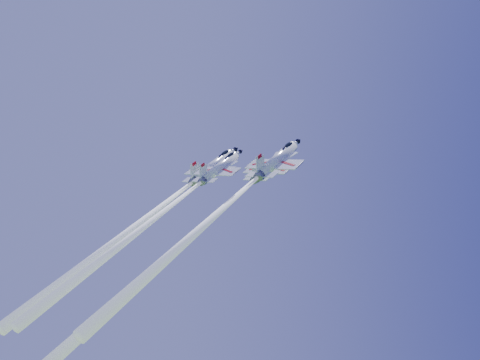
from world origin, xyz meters
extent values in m
cylinder|color=white|center=(7.38, 4.63, 98.46)|extent=(6.72, 8.93, 10.70)
cone|color=white|center=(11.87, 7.94, 102.95)|extent=(3.30, 3.44, 3.24)
cone|color=black|center=(12.91, 8.71, 103.99)|extent=(1.67, 1.73, 1.63)
cone|color=slate|center=(3.24, 1.58, 94.32)|extent=(2.92, 2.82, 2.40)
ellipsoid|color=black|center=(10.04, 6.38, 101.90)|extent=(2.94, 2.66, 2.76)
cube|color=black|center=(9.01, 5.54, 101.14)|extent=(0.93, 0.81, 0.96)
cube|color=white|center=(6.71, 4.21, 97.51)|extent=(9.34, 8.67, 4.37)
cube|color=white|center=(8.02, 6.68, 100.00)|extent=(2.97, 2.45, 2.34)
cube|color=white|center=(9.78, 4.94, 99.52)|extent=(2.97, 2.45, 2.34)
cube|color=white|center=(3.87, 2.08, 94.85)|extent=(5.03, 4.70, 2.30)
cube|color=white|center=(3.49, 1.29, 96.29)|extent=(2.66, 2.90, 3.83)
cube|color=#B10814|center=(3.21, 0.68, 97.51)|extent=(1.08, 0.99, 1.21)
cube|color=black|center=(7.70, 5.14, 97.76)|extent=(6.75, 5.11, 6.51)
sphere|color=white|center=(3.08, 1.46, 94.16)|extent=(1.15, 1.17, 1.08)
cone|color=white|center=(-13.37, -10.67, 77.72)|extent=(20.70, 31.46, 41.44)
cylinder|color=white|center=(-4.87, 2.86, 96.94)|extent=(6.93, 9.20, 11.04)
cone|color=white|center=(-0.24, 6.28, 101.56)|extent=(3.41, 3.55, 3.34)
cone|color=black|center=(0.84, 7.07, 102.64)|extent=(1.72, 1.79, 1.68)
cone|color=slate|center=(-9.13, -0.28, 92.67)|extent=(3.01, 2.91, 2.47)
ellipsoid|color=black|center=(-2.12, 4.67, 100.48)|extent=(3.03, 2.74, 2.85)
cube|color=black|center=(-3.19, 3.81, 99.70)|extent=(0.96, 0.83, 0.99)
cube|color=white|center=(-5.56, 2.43, 95.96)|extent=(9.63, 8.94, 4.50)
cube|color=white|center=(-4.20, 4.98, 98.52)|extent=(3.06, 2.53, 2.42)
cube|color=white|center=(-2.39, 3.19, 98.03)|extent=(3.06, 2.53, 2.42)
cube|color=white|center=(-8.48, 0.23, 93.21)|extent=(5.19, 4.85, 2.37)
cube|color=white|center=(-8.88, -0.58, 94.70)|extent=(2.74, 2.99, 3.95)
cube|color=#B10814|center=(-9.17, -1.21, 95.96)|extent=(1.11, 1.02, 1.25)
cube|color=black|center=(-4.54, 3.40, 96.21)|extent=(6.96, 5.27, 6.72)
sphere|color=white|center=(-9.30, -0.40, 92.51)|extent=(1.18, 1.21, 1.11)
cone|color=white|center=(-22.69, -10.28, 79.12)|extent=(17.40, 26.12, 34.13)
cylinder|color=white|center=(5.99, -5.32, 96.47)|extent=(7.29, 9.68, 11.60)
cone|color=white|center=(10.85, -1.74, 101.33)|extent=(3.58, 3.73, 3.51)
cone|color=black|center=(11.98, -0.90, 102.46)|extent=(1.81, 1.88, 1.76)
cone|color=slate|center=(1.50, -8.63, 91.98)|extent=(3.17, 3.06, 2.60)
ellipsoid|color=black|center=(8.87, -3.43, 100.19)|extent=(3.19, 2.88, 3.00)
cube|color=black|center=(7.75, -4.34, 99.37)|extent=(1.00, 0.87, 1.04)
cube|color=white|center=(5.26, -5.78, 95.44)|extent=(10.13, 9.40, 4.73)
cube|color=white|center=(6.68, -3.10, 98.13)|extent=(3.22, 2.66, 2.54)
cube|color=white|center=(8.59, -4.98, 97.62)|extent=(3.22, 2.66, 2.54)
cube|color=white|center=(2.19, -8.09, 92.55)|extent=(5.46, 5.10, 2.50)
cube|color=white|center=(1.77, -8.94, 94.12)|extent=(2.89, 3.14, 4.15)
cube|color=#B10814|center=(1.46, -9.61, 95.44)|extent=(1.17, 1.08, 1.31)
cube|color=black|center=(6.33, -4.77, 95.71)|extent=(7.32, 5.54, 7.06)
sphere|color=white|center=(1.33, -8.76, 91.81)|extent=(1.24, 1.27, 1.17)
cone|color=white|center=(-12.13, -18.68, 78.35)|extent=(17.61, 26.36, 34.39)
cylinder|color=white|center=(-5.16, -6.59, 93.85)|extent=(5.79, 7.69, 9.22)
cone|color=white|center=(-1.30, -3.74, 97.71)|extent=(2.85, 2.96, 2.79)
cone|color=black|center=(-0.40, -3.08, 98.61)|extent=(1.43, 1.49, 1.40)
cone|color=slate|center=(-8.72, -9.22, 90.28)|extent=(2.51, 2.43, 2.07)
ellipsoid|color=black|center=(-2.87, -5.08, 96.81)|extent=(2.53, 2.29, 2.38)
cube|color=black|center=(-3.76, -5.81, 96.16)|extent=(0.80, 0.69, 0.82)
cube|color=white|center=(-5.74, -6.95, 93.03)|extent=(8.04, 7.47, 3.76)
cube|color=white|center=(-4.61, -4.82, 95.17)|extent=(2.56, 2.11, 2.02)
cube|color=white|center=(-3.09, -6.32, 94.76)|extent=(2.56, 2.11, 2.02)
cube|color=white|center=(-8.18, -8.79, 90.73)|extent=(4.33, 4.05, 1.98)
cube|color=white|center=(-8.51, -9.47, 91.98)|extent=(2.29, 2.49, 3.30)
cube|color=#B10814|center=(-8.75, -10.00, 93.03)|extent=(0.93, 0.85, 1.04)
cube|color=black|center=(-4.88, -6.15, 93.24)|extent=(5.81, 4.40, 5.61)
sphere|color=white|center=(-8.86, -9.32, 90.15)|extent=(0.99, 1.01, 0.93)
cone|color=white|center=(-20.98, -18.26, 78.03)|extent=(15.57, 23.47, 30.77)
camera|label=1|loc=(-21.08, -96.99, 65.29)|focal=40.00mm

